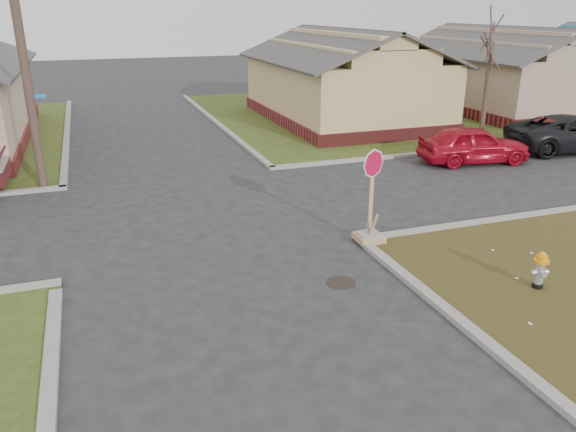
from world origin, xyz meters
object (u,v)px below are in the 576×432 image
object	(u,v)px
fire_hydrant	(540,268)
red_sedan	(474,145)
dark_pickup	(573,133)
stop_sign	(370,222)
utility_pole	(21,40)

from	to	relation	value
fire_hydrant	red_sedan	size ratio (longest dim) A/B	0.20
dark_pickup	fire_hydrant	bearing A→B (deg)	142.27
stop_sign	dark_pickup	distance (m)	13.72
dark_pickup	stop_sign	bearing A→B (deg)	125.23
red_sedan	dark_pickup	world-z (taller)	dark_pickup
fire_hydrant	dark_pickup	world-z (taller)	dark_pickup
stop_sign	dark_pickup	size ratio (longest dim) A/B	0.45
utility_pole	stop_sign	world-z (taller)	utility_pole
utility_pole	dark_pickup	distance (m)	20.82
fire_hydrant	red_sedan	distance (m)	10.47
utility_pole	stop_sign	xyz separation A→B (m)	(7.99, -7.61, -4.10)
fire_hydrant	red_sedan	bearing A→B (deg)	76.59
utility_pole	fire_hydrant	world-z (taller)	utility_pole
utility_pole	fire_hydrant	bearing A→B (deg)	-47.41
stop_sign	red_sedan	bearing A→B (deg)	38.09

